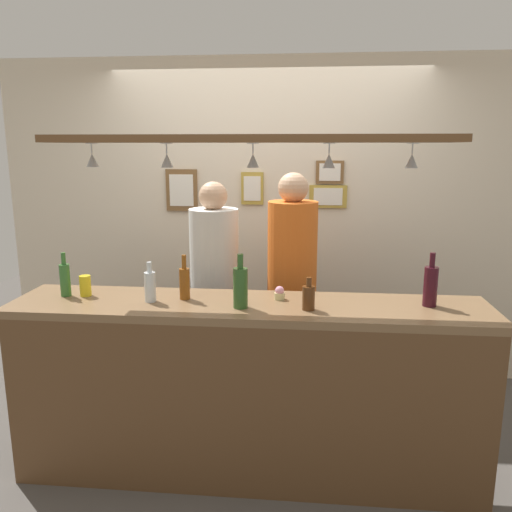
# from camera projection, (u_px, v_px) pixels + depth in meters

# --- Properties ---
(ground_plane) EXTENTS (8.00, 8.00, 0.00)m
(ground_plane) POSITION_uv_depth(u_px,v_px,m) (255.00, 436.00, 3.42)
(ground_plane) COLOR #4C4742
(back_wall) EXTENTS (4.40, 0.06, 2.60)m
(back_wall) POSITION_uv_depth(u_px,v_px,m) (268.00, 221.00, 4.22)
(back_wall) COLOR beige
(back_wall) RESTS_ON ground_plane
(bar_counter) EXTENTS (2.70, 0.55, 1.04)m
(bar_counter) POSITION_uv_depth(u_px,v_px,m) (245.00, 371.00, 2.78)
(bar_counter) COLOR brown
(bar_counter) RESTS_ON ground_plane
(overhead_glass_rack) EXTENTS (2.20, 0.36, 0.04)m
(overhead_glass_rack) POSITION_uv_depth(u_px,v_px,m) (249.00, 139.00, 2.72)
(overhead_glass_rack) COLOR brown
(hanging_wineglass_far_left) EXTENTS (0.07, 0.07, 0.13)m
(hanging_wineglass_far_left) POSITION_uv_depth(u_px,v_px,m) (92.00, 159.00, 2.87)
(hanging_wineglass_far_left) COLOR silver
(hanging_wineglass_far_left) RESTS_ON overhead_glass_rack
(hanging_wineglass_left) EXTENTS (0.07, 0.07, 0.13)m
(hanging_wineglass_left) POSITION_uv_depth(u_px,v_px,m) (167.00, 160.00, 2.80)
(hanging_wineglass_left) COLOR silver
(hanging_wineglass_left) RESTS_ON overhead_glass_rack
(hanging_wineglass_center_left) EXTENTS (0.07, 0.07, 0.13)m
(hanging_wineglass_center_left) POSITION_uv_depth(u_px,v_px,m) (253.00, 160.00, 2.79)
(hanging_wineglass_center_left) COLOR silver
(hanging_wineglass_center_left) RESTS_ON overhead_glass_rack
(hanging_wineglass_center) EXTENTS (0.07, 0.07, 0.13)m
(hanging_wineglass_center) POSITION_uv_depth(u_px,v_px,m) (329.00, 160.00, 2.73)
(hanging_wineglass_center) COLOR silver
(hanging_wineglass_center) RESTS_ON overhead_glass_rack
(hanging_wineglass_center_right) EXTENTS (0.07, 0.07, 0.13)m
(hanging_wineglass_center_right) POSITION_uv_depth(u_px,v_px,m) (412.00, 160.00, 2.72)
(hanging_wineglass_center_right) COLOR silver
(hanging_wineglass_center_right) RESTS_ON overhead_glass_rack
(person_left_white_patterned_shirt) EXTENTS (0.34, 0.34, 1.67)m
(person_left_white_patterned_shirt) POSITION_uv_depth(u_px,v_px,m) (215.00, 276.00, 3.58)
(person_left_white_patterned_shirt) COLOR #2D334C
(person_left_white_patterned_shirt) RESTS_ON ground_plane
(person_middle_orange_shirt) EXTENTS (0.34, 0.34, 1.73)m
(person_middle_orange_shirt) POSITION_uv_depth(u_px,v_px,m) (292.00, 273.00, 3.52)
(person_middle_orange_shirt) COLOR #2D334C
(person_middle_orange_shirt) RESTS_ON ground_plane
(bottle_wine_dark_red) EXTENTS (0.08, 0.08, 0.30)m
(bottle_wine_dark_red) POSITION_uv_depth(u_px,v_px,m) (431.00, 285.00, 2.79)
(bottle_wine_dark_red) COLOR #380F19
(bottle_wine_dark_red) RESTS_ON bar_counter
(bottle_beer_green_import) EXTENTS (0.06, 0.06, 0.26)m
(bottle_beer_green_import) POSITION_uv_depth(u_px,v_px,m) (65.00, 279.00, 2.98)
(bottle_beer_green_import) COLOR #336B2D
(bottle_beer_green_import) RESTS_ON bar_counter
(bottle_beer_amber_tall) EXTENTS (0.06, 0.06, 0.26)m
(bottle_beer_amber_tall) POSITION_uv_depth(u_px,v_px,m) (185.00, 282.00, 2.92)
(bottle_beer_amber_tall) COLOR brown
(bottle_beer_amber_tall) RESTS_ON bar_counter
(bottle_champagne_green) EXTENTS (0.08, 0.08, 0.30)m
(bottle_champagne_green) POSITION_uv_depth(u_px,v_px,m) (240.00, 287.00, 2.76)
(bottle_champagne_green) COLOR #2D5623
(bottle_champagne_green) RESTS_ON bar_counter
(bottle_soda_clear) EXTENTS (0.06, 0.06, 0.23)m
(bottle_soda_clear) POSITION_uv_depth(u_px,v_px,m) (150.00, 286.00, 2.88)
(bottle_soda_clear) COLOR silver
(bottle_soda_clear) RESTS_ON bar_counter
(bottle_beer_brown_stubby) EXTENTS (0.07, 0.07, 0.18)m
(bottle_beer_brown_stubby) POSITION_uv_depth(u_px,v_px,m) (309.00, 297.00, 2.74)
(bottle_beer_brown_stubby) COLOR #512D14
(bottle_beer_brown_stubby) RESTS_ON bar_counter
(drink_can) EXTENTS (0.07, 0.07, 0.12)m
(drink_can) POSITION_uv_depth(u_px,v_px,m) (85.00, 286.00, 2.99)
(drink_can) COLOR yellow
(drink_can) RESTS_ON bar_counter
(cupcake) EXTENTS (0.06, 0.06, 0.08)m
(cupcake) POSITION_uv_depth(u_px,v_px,m) (280.00, 293.00, 2.93)
(cupcake) COLOR beige
(cupcake) RESTS_ON bar_counter
(picture_frame_caricature) EXTENTS (0.26, 0.02, 0.34)m
(picture_frame_caricature) POSITION_uv_depth(u_px,v_px,m) (182.00, 190.00, 4.19)
(picture_frame_caricature) COLOR brown
(picture_frame_caricature) RESTS_ON back_wall
(picture_frame_crest) EXTENTS (0.18, 0.02, 0.26)m
(picture_frame_crest) POSITION_uv_depth(u_px,v_px,m) (252.00, 188.00, 4.13)
(picture_frame_crest) COLOR #B29338
(picture_frame_crest) RESTS_ON back_wall
(picture_frame_upper_small) EXTENTS (0.22, 0.02, 0.18)m
(picture_frame_upper_small) POSITION_uv_depth(u_px,v_px,m) (330.00, 172.00, 4.04)
(picture_frame_upper_small) COLOR brown
(picture_frame_upper_small) RESTS_ON back_wall
(picture_frame_lower_pair) EXTENTS (0.30, 0.02, 0.18)m
(picture_frame_lower_pair) POSITION_uv_depth(u_px,v_px,m) (328.00, 196.00, 4.09)
(picture_frame_lower_pair) COLOR #B29338
(picture_frame_lower_pair) RESTS_ON back_wall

